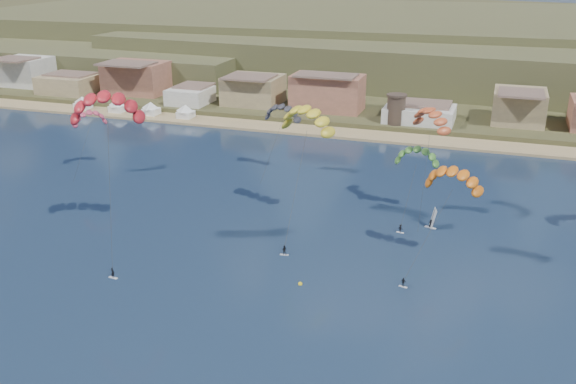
{
  "coord_description": "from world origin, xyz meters",
  "views": [
    {
      "loc": [
        32.07,
        -63.4,
        48.39
      ],
      "look_at": [
        0.0,
        32.0,
        10.0
      ],
      "focal_mm": 39.41,
      "sensor_mm": 36.0,
      "label": 1
    }
  ],
  "objects": [
    {
      "name": "ground",
      "position": [
        0.0,
        0.0,
        0.0
      ],
      "size": [
        2400.0,
        2400.0,
        0.0
      ],
      "primitive_type": "plane",
      "color": "black",
      "rests_on": "ground"
    },
    {
      "name": "foothills",
      "position": [
        22.39,
        232.47,
        9.08
      ],
      "size": [
        940.0,
        210.0,
        18.0
      ],
      "color": "brown",
      "rests_on": "ground"
    },
    {
      "name": "kitesurfer_yellow",
      "position": [
        -0.05,
        42.93,
        20.85
      ],
      "size": [
        12.51,
        19.58,
        25.5
      ],
      "color": "silver",
      "rests_on": "ground"
    },
    {
      "name": "distant_kite_pink",
      "position": [
        -55.46,
        55.07,
        13.57
      ],
      "size": [
        7.78,
        8.21,
        16.53
      ],
      "color": "#262626",
      "rests_on": "ground"
    },
    {
      "name": "land",
      "position": [
        0.0,
        560.0,
        0.0
      ],
      "size": [
        2200.0,
        900.0,
        4.0
      ],
      "color": "#4E472A",
      "rests_on": "ground"
    },
    {
      "name": "kitesurfer_red",
      "position": [
        -27.96,
        22.53,
        25.64
      ],
      "size": [
        13.57,
        16.07,
        29.28
      ],
      "color": "silver",
      "rests_on": "ground"
    },
    {
      "name": "beach",
      "position": [
        0.0,
        106.0,
        0.25
      ],
      "size": [
        2200.0,
        12.0,
        0.9
      ],
      "color": "tan",
      "rests_on": "ground"
    },
    {
      "name": "watchtower",
      "position": [
        5.0,
        114.0,
        6.37
      ],
      "size": [
        5.82,
        5.82,
        8.6
      ],
      "color": "#47382D",
      "rests_on": "ground"
    },
    {
      "name": "kitesurfer_green",
      "position": [
        18.83,
        52.96,
        12.57
      ],
      "size": [
        8.89,
        11.65,
        15.83
      ],
      "color": "silver",
      "rests_on": "ground"
    },
    {
      "name": "buoy",
      "position": [
        6.31,
        19.18,
        0.12
      ],
      "size": [
        0.67,
        0.67,
        0.67
      ],
      "color": "yellow",
      "rests_on": "ground"
    },
    {
      "name": "windsurfer",
      "position": [
        23.06,
        47.53,
        1.22
      ],
      "size": [
        2.26,
        2.48,
        3.84
      ],
      "color": "silver",
      "rests_on": "ground"
    },
    {
      "name": "town",
      "position": [
        -40.0,
        122.0,
        8.0
      ],
      "size": [
        400.0,
        24.0,
        12.0
      ],
      "color": "silver",
      "rests_on": "ground"
    },
    {
      "name": "kitesurfer_orange",
      "position": [
        26.97,
        33.52,
        15.61
      ],
      "size": [
        11.32,
        13.61,
        19.41
      ],
      "color": "silver",
      "rests_on": "ground"
    },
    {
      "name": "distant_kite_dark",
      "position": [
        -13.2,
        67.29,
        15.31
      ],
      "size": [
        9.39,
        6.21,
        18.34
      ],
      "color": "#262626",
      "rests_on": "ground"
    },
    {
      "name": "beach_tents",
      "position": [
        -76.25,
        106.0,
        3.71
      ],
      "size": [
        43.4,
        6.4,
        5.0
      ],
      "color": "white",
      "rests_on": "ground"
    },
    {
      "name": "distant_kite_orange",
      "position": [
        21.01,
        52.23,
        20.33
      ],
      "size": [
        9.25,
        9.48,
        23.19
      ],
      "color": "#262626",
      "rests_on": "ground"
    }
  ]
}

